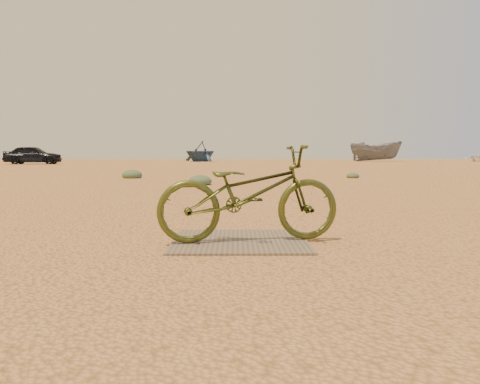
{
  "coord_description": "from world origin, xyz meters",
  "views": [
    {
      "loc": [
        -0.52,
        -4.48,
        0.9
      ],
      "look_at": [
        -0.48,
        0.15,
        0.5
      ],
      "focal_mm": 35.0,
      "sensor_mm": 36.0,
      "label": 1
    }
  ],
  "objects_px": {
    "car": "(33,155)",
    "plywood_board": "(240,241)",
    "boat_mid_right": "(376,151)",
    "boat_far_left": "(200,151)",
    "bicycle": "(249,193)"
  },
  "relations": [
    {
      "from": "plywood_board",
      "to": "bicycle",
      "type": "relative_size",
      "value": 0.74
    },
    {
      "from": "plywood_board",
      "to": "boat_mid_right",
      "type": "bearing_deg",
      "value": 71.69
    },
    {
      "from": "boat_far_left",
      "to": "boat_mid_right",
      "type": "distance_m",
      "value": 17.81
    },
    {
      "from": "car",
      "to": "boat_mid_right",
      "type": "bearing_deg",
      "value": -75.96
    },
    {
      "from": "bicycle",
      "to": "boat_far_left",
      "type": "xyz_separation_m",
      "value": [
        -3.65,
        41.96,
        0.53
      ]
    },
    {
      "from": "plywood_board",
      "to": "car",
      "type": "relative_size",
      "value": 0.32
    },
    {
      "from": "car",
      "to": "plywood_board",
      "type": "bearing_deg",
      "value": -160.15
    },
    {
      "from": "bicycle",
      "to": "boat_far_left",
      "type": "bearing_deg",
      "value": -5.01
    },
    {
      "from": "car",
      "to": "boat_mid_right",
      "type": "xyz_separation_m",
      "value": [
        29.96,
        11.23,
        0.31
      ]
    },
    {
      "from": "plywood_board",
      "to": "bicycle",
      "type": "xyz_separation_m",
      "value": [
        0.09,
        -0.05,
        0.48
      ]
    },
    {
      "from": "boat_far_left",
      "to": "plywood_board",
      "type": "bearing_deg",
      "value": -46.0
    },
    {
      "from": "bicycle",
      "to": "car",
      "type": "bearing_deg",
      "value": 16.48
    },
    {
      "from": "bicycle",
      "to": "boat_far_left",
      "type": "height_order",
      "value": "boat_far_left"
    },
    {
      "from": "bicycle",
      "to": "boat_mid_right",
      "type": "bearing_deg",
      "value": -28.16
    },
    {
      "from": "bicycle",
      "to": "car",
      "type": "distance_m",
      "value": 35.53
    }
  ]
}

